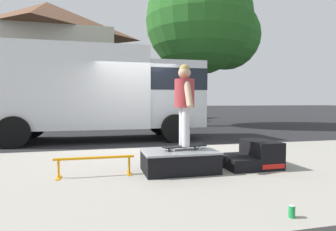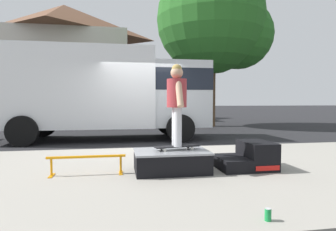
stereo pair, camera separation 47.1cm
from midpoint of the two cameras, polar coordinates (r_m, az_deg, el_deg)
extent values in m
plane|color=black|center=(7.95, -6.70, -6.67)|extent=(140.00, 140.00, 0.00)
cube|color=gray|center=(5.04, -2.37, -11.57)|extent=(50.00, 5.00, 0.12)
cube|color=black|center=(4.91, -0.48, -9.07)|extent=(1.23, 0.79, 0.36)
cube|color=gray|center=(4.88, -0.48, -7.17)|extent=(1.25, 0.81, 0.03)
cube|color=black|center=(5.27, 11.09, -9.11)|extent=(0.48, 0.77, 0.21)
cube|color=black|center=(5.46, 15.72, -7.34)|extent=(0.48, 0.77, 0.48)
cube|color=red|center=(5.16, 17.87, -9.69)|extent=(0.42, 0.01, 0.08)
cylinder|color=orange|center=(4.81, -17.17, -8.08)|extent=(1.25, 0.04, 0.04)
cylinder|color=orange|center=(4.90, -23.63, -9.73)|extent=(0.04, 0.04, 0.29)
cube|color=orange|center=(4.94, -23.60, -11.33)|extent=(0.06, 0.28, 0.01)
cylinder|color=orange|center=(4.84, -10.58, -9.71)|extent=(0.04, 0.04, 0.29)
cube|color=orange|center=(4.87, -10.56, -11.32)|extent=(0.06, 0.28, 0.01)
cube|color=black|center=(4.94, 0.53, -6.16)|extent=(0.80, 0.33, 0.02)
cylinder|color=silver|center=(5.13, 2.67, -6.20)|extent=(0.06, 0.04, 0.05)
cylinder|color=silver|center=(4.97, 3.60, -6.50)|extent=(0.06, 0.04, 0.05)
cylinder|color=silver|center=(4.93, -2.56, -6.57)|extent=(0.06, 0.04, 0.05)
cylinder|color=silver|center=(4.77, -1.77, -6.90)|extent=(0.06, 0.04, 0.05)
cylinder|color=silver|center=(4.98, 0.29, -2.14)|extent=(0.14, 0.14, 0.66)
cylinder|color=silver|center=(4.82, 0.78, -2.32)|extent=(0.14, 0.14, 0.66)
cylinder|color=#A53338|center=(4.88, 0.54, 4.47)|extent=(0.34, 0.34, 0.48)
cylinder|color=tan|center=(5.09, -0.06, 4.26)|extent=(0.11, 0.29, 0.46)
cylinder|color=tan|center=(4.68, 1.18, 4.38)|extent=(0.11, 0.29, 0.46)
sphere|color=tan|center=(4.90, 0.54, 8.51)|extent=(0.21, 0.21, 0.21)
sphere|color=tan|center=(4.91, 0.54, 9.19)|extent=(0.17, 0.17, 0.17)
cylinder|color=#198C3F|center=(3.26, 19.54, -17.68)|extent=(0.07, 0.07, 0.12)
cylinder|color=silver|center=(3.24, 19.56, -16.64)|extent=(0.06, 0.06, 0.00)
cube|color=white|center=(10.05, -20.34, 5.17)|extent=(5.00, 2.35, 2.60)
cube|color=silver|center=(10.25, -0.73, 4.19)|extent=(1.90, 2.16, 2.20)
cube|color=black|center=(10.27, -0.73, 6.89)|extent=(1.92, 2.19, 0.70)
cylinder|color=black|center=(11.40, -2.82, -1.48)|extent=(0.90, 0.28, 0.90)
cylinder|color=black|center=(9.11, 0.00, -2.58)|extent=(0.90, 0.28, 0.90)
cylinder|color=black|center=(11.47, -26.51, -1.75)|extent=(0.90, 0.28, 0.90)
cylinder|color=black|center=(9.20, -29.72, -2.90)|extent=(0.90, 0.28, 0.90)
cylinder|color=brown|center=(15.12, 5.26, 4.88)|extent=(0.56, 0.56, 3.69)
sphere|color=#286623|center=(15.68, 5.33, 18.33)|extent=(5.55, 5.55, 5.55)
sphere|color=#286623|center=(16.06, 10.66, 15.37)|extent=(3.60, 3.60, 3.60)
cube|color=beige|center=(22.70, -23.28, 6.91)|extent=(9.00, 7.50, 6.00)
cube|color=#B2ADA3|center=(18.70, -25.20, 2.87)|extent=(9.00, 0.50, 2.80)
pyramid|color=brown|center=(23.39, -23.50, 17.22)|extent=(9.54, 7.95, 2.40)
camera|label=1|loc=(0.24, -91.99, -0.10)|focal=30.57mm
camera|label=2|loc=(0.24, 88.01, 0.10)|focal=30.57mm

